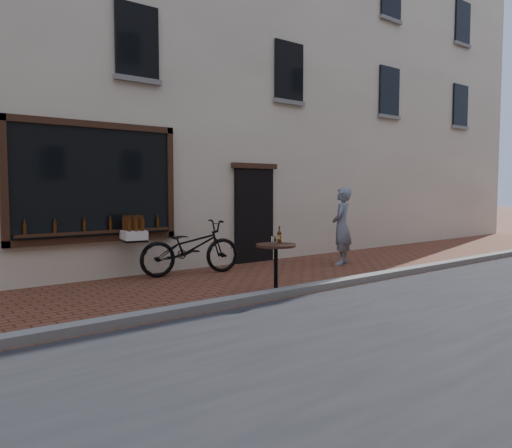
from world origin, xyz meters
TOP-DOWN VIEW (x-y plane):
  - ground at (0.00, 0.00)m, footprint 90.00×90.00m
  - kerb at (0.00, 0.20)m, footprint 90.00×0.25m
  - shop_building at (0.00, 6.50)m, footprint 28.00×6.20m
  - cargo_bicycle at (-0.23, 2.90)m, footprint 2.48×1.09m
  - bistro_table at (-0.12, 0.35)m, footprint 0.65×0.65m
  - pedestrian at (3.22, 1.90)m, footprint 0.77×0.69m

SIDE VIEW (x-z plane):
  - ground at x=0.00m, z-range 0.00..0.00m
  - kerb at x=0.00m, z-range 0.00..0.12m
  - cargo_bicycle at x=-0.23m, z-range -0.03..1.14m
  - bistro_table at x=-0.12m, z-range 0.04..1.15m
  - pedestrian at x=3.22m, z-range 0.00..1.76m
  - shop_building at x=0.00m, z-range 0.00..10.00m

